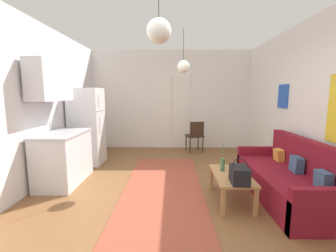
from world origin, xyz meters
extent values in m
cube|color=brown|center=(0.00, 0.00, -0.05)|extent=(5.08, 7.41, 0.10)
cube|color=white|center=(0.00, 3.46, 1.39)|extent=(4.68, 0.10, 2.79)
cube|color=white|center=(-0.23, 3.39, 1.04)|extent=(0.49, 0.02, 2.07)
cube|color=white|center=(0.28, 3.39, 1.04)|extent=(0.49, 0.02, 2.07)
cube|color=white|center=(0.03, 3.39, 2.10)|extent=(1.09, 0.03, 0.06)
cube|color=blue|center=(2.23, 1.45, 1.52)|extent=(0.02, 0.38, 0.46)
cube|color=silver|center=(-2.29, 0.00, 1.39)|extent=(0.10, 7.01, 2.79)
cube|color=black|center=(-2.23, 0.91, 1.67)|extent=(0.02, 0.32, 0.40)
cube|color=#9E4733|center=(-0.13, 0.35, 0.01)|extent=(1.29, 3.67, 0.01)
cube|color=maroon|center=(1.71, 0.19, 0.20)|extent=(0.82, 2.01, 0.40)
cube|color=maroon|center=(2.05, 0.19, 0.45)|extent=(0.15, 2.01, 0.89)
cube|color=maroon|center=(1.71, -0.76, 0.28)|extent=(0.82, 0.11, 0.56)
cube|color=maroon|center=(1.71, 1.14, 0.28)|extent=(0.82, 0.11, 0.56)
cube|color=#3D5B7F|center=(1.90, -0.39, 0.51)|extent=(0.14, 0.22, 0.22)
cube|color=#3D5B7F|center=(1.89, 0.20, 0.52)|extent=(0.15, 0.24, 0.24)
cube|color=gold|center=(1.91, 0.78, 0.50)|extent=(0.14, 0.20, 0.21)
cube|color=#B27F4C|center=(0.90, 0.07, 0.39)|extent=(0.50, 0.91, 0.04)
cube|color=#B27F4C|center=(0.68, -0.35, 0.19)|extent=(0.05, 0.05, 0.37)
cube|color=#B27F4C|center=(1.11, -0.35, 0.19)|extent=(0.05, 0.05, 0.37)
cube|color=#B27F4C|center=(0.68, 0.49, 0.19)|extent=(0.05, 0.05, 0.37)
cube|color=#B27F4C|center=(1.11, 0.49, 0.19)|extent=(0.05, 0.05, 0.37)
cylinder|color=#47704C|center=(0.79, 0.22, 0.51)|extent=(0.07, 0.07, 0.20)
cylinder|color=#477F42|center=(0.79, 0.22, 0.71)|extent=(0.01, 0.01, 0.22)
cube|color=black|center=(0.91, -0.25, 0.52)|extent=(0.24, 0.33, 0.22)
torus|color=black|center=(0.91, -0.25, 0.65)|extent=(0.20, 0.01, 0.20)
cube|color=white|center=(-1.88, 1.86, 0.85)|extent=(0.65, 0.64, 1.69)
cube|color=#4C4C51|center=(-1.55, 1.86, 1.20)|extent=(0.01, 0.62, 0.01)
cylinder|color=#B7BABF|center=(-1.53, 1.68, 1.40)|extent=(0.02, 0.02, 0.24)
cylinder|color=#B7BABF|center=(-1.53, 1.68, 0.89)|extent=(0.02, 0.02, 0.37)
cube|color=silver|center=(-1.89, 0.73, 0.43)|extent=(0.61, 1.09, 0.87)
cube|color=#B7BABF|center=(-1.89, 0.73, 0.88)|extent=(0.64, 1.12, 0.03)
cube|color=#999BA0|center=(-1.89, 0.80, 0.84)|extent=(0.36, 0.40, 0.10)
cylinder|color=#B7BABF|center=(-2.13, 0.80, 1.00)|extent=(0.02, 0.02, 0.20)
cube|color=silver|center=(-2.03, 0.73, 1.78)|extent=(0.32, 0.98, 0.67)
cylinder|color=#382619|center=(0.77, 3.15, 0.21)|extent=(0.03, 0.03, 0.42)
cylinder|color=#382619|center=(0.42, 3.06, 0.21)|extent=(0.03, 0.03, 0.42)
cylinder|color=#382619|center=(0.86, 2.82, 0.21)|extent=(0.03, 0.03, 0.42)
cylinder|color=#382619|center=(0.51, 2.73, 0.21)|extent=(0.03, 0.03, 0.42)
cube|color=#382619|center=(0.64, 2.94, 0.43)|extent=(0.51, 0.49, 0.04)
cube|color=#382619|center=(0.68, 2.76, 0.64)|extent=(0.37, 0.13, 0.40)
sphere|color=white|center=(-0.11, -0.69, 2.20)|extent=(0.25, 0.25, 0.25)
cylinder|color=black|center=(0.24, 1.40, 2.50)|extent=(0.01, 0.01, 0.57)
sphere|color=white|center=(0.24, 1.40, 2.09)|extent=(0.24, 0.24, 0.24)
camera|label=1|loc=(0.02, -3.08, 1.57)|focal=23.99mm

